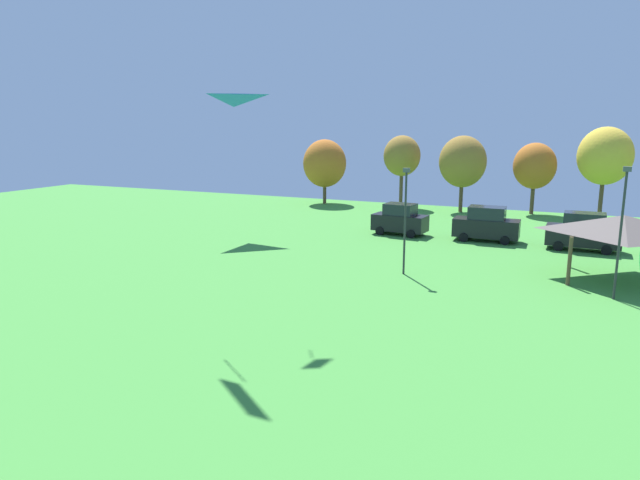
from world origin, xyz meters
The scene contains 12 objects.
kite_flying_9 centered at (-20.02, 40.20, 8.46)m, with size 3.99×3.89×0.92m.
parked_car_leftmost centered at (-7.28, 43.21, 1.18)m, with size 4.23×2.34×2.40m.
parked_car_second_from_left centered at (-0.87, 43.40, 1.24)m, with size 4.64×2.15×2.53m.
parked_car_third_from_left centered at (5.53, 42.86, 1.25)m, with size 4.70×2.00×2.57m.
park_pavilion centered at (7.31, 35.43, 3.08)m, with size 6.41×5.43×3.60m.
light_post_1 centered at (-3.74, 31.97, 3.40)m, with size 0.36×0.20×6.00m.
light_post_2 centered at (6.93, 31.56, 3.62)m, with size 0.36×0.20×6.44m.
treeline_tree_0 centered at (-19.57, 56.79, 4.24)m, with size 4.56×4.56×6.76m.
treeline_tree_1 centered at (-11.36, 57.43, 5.17)m, with size 3.69×3.69×7.23m.
treeline_tree_2 centered at (-5.18, 56.68, 4.82)m, with size 4.45×4.45×7.28m.
treeline_tree_3 centered at (1.18, 58.14, 4.50)m, with size 3.88×3.88×6.66m.
treeline_tree_4 centered at (6.95, 57.82, 5.57)m, with size 4.62×4.62×8.13m.
Camera 1 is at (4.80, 1.42, 8.41)m, focal length 32.00 mm.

